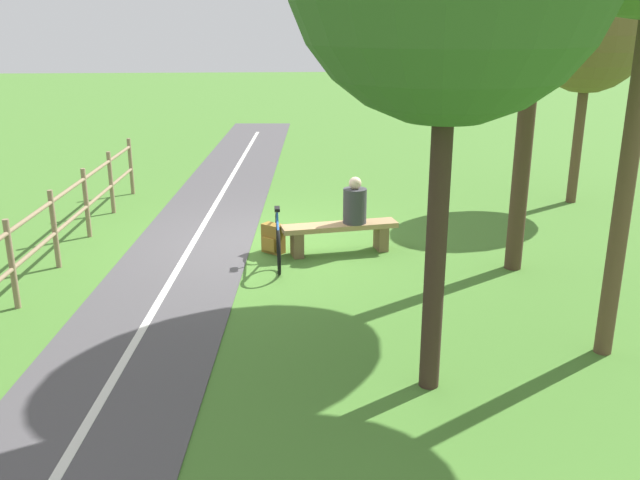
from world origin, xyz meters
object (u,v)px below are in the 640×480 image
Objects in this scene: tree_near_bench at (590,36)px; backpack at (273,239)px; bicycle at (278,241)px; person_seated at (355,204)px; bench at (340,233)px.

backpack is at bearing 24.68° from tree_near_bench.
backpack is 0.11× the size of tree_near_bench.
bicycle is 0.37× the size of tree_near_bench.
person_seated is 1.58× the size of backpack.
tree_near_bench is (-6.12, -2.81, 3.05)m from backpack.
person_seated is at bearing 180.00° from bench.
tree_near_bench is at bearing -155.32° from backpack.
bicycle is 3.46× the size of backpack.
bench is 0.52m from person_seated.
bicycle reaches higher than bench.
bicycle is at bearing 11.38° from person_seated.
bench reaches higher than backpack.
bench is 0.43× the size of tree_near_bench.
bicycle is at bearing 28.81° from tree_near_bench.
tree_near_bench is (-4.82, -2.85, 2.48)m from person_seated.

